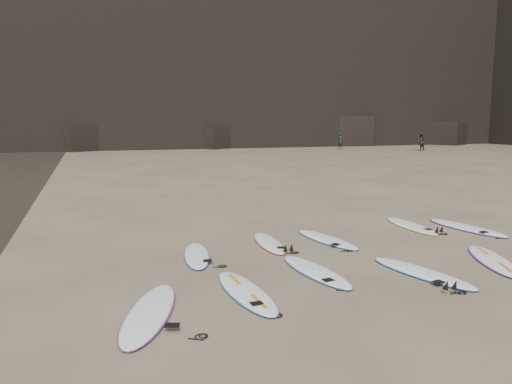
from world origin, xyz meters
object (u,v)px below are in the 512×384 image
surfboard_9 (467,227)px  surfboard_1 (246,291)px  surfboard_8 (411,226)px  surfboard_7 (327,239)px  surfboard_0 (149,312)px  surfboard_3 (422,272)px  person_b (421,142)px  surfboard_2 (316,271)px  person_a (340,141)px  surfboard_6 (269,243)px  surfboard_4 (493,260)px  surfboard_5 (197,255)px

surfboard_9 → surfboard_1: bearing=-164.6°
surfboard_8 → surfboard_7: bearing=-163.0°
surfboard_0 → surfboard_3: 5.47m
surfboard_0 → surfboard_3: surfboard_0 is taller
surfboard_3 → person_b: 43.54m
surfboard_0 → surfboard_8: 9.06m
surfboard_2 → surfboard_8: bearing=29.2°
surfboard_2 → surfboard_9: size_ratio=0.92×
person_a → surfboard_6: bearing=119.3°
surfboard_2 → person_a: (21.16, 38.50, 0.83)m
surfboard_4 → surfboard_5: size_ratio=1.14×
surfboard_4 → surfboard_5: (-6.06, 2.51, -0.01)m
surfboard_1 → surfboard_5: surfboard_1 is taller
surfboard_0 → surfboard_5: surfboard_0 is taller
surfboard_9 → person_a: person_a is taller
surfboard_5 → surfboard_9: (7.91, 0.41, 0.01)m
surfboard_4 → person_a: (17.14, 39.03, 0.82)m
surfboard_0 → surfboard_2: bearing=37.5°
surfboard_5 → surfboard_9: size_ratio=0.84×
surfboard_0 → surfboard_2: (3.47, 1.17, -0.00)m
surfboard_6 → person_b: person_b is taller
surfboard_6 → surfboard_7: 1.54m
surfboard_1 → surfboard_2: 1.86m
surfboard_4 → surfboard_6: size_ratio=1.15×
surfboard_4 → surfboard_9: (1.85, 2.91, 0.00)m
surfboard_2 → surfboard_0: bearing=-166.7°
surfboard_5 → person_b: size_ratio=1.27×
surfboard_0 → surfboard_1: bearing=33.3°
surfboard_0 → person_a: (24.63, 39.67, 0.82)m
surfboard_5 → surfboard_7: (3.50, 0.43, 0.00)m
surfboard_7 → surfboard_0: bearing=-153.6°
surfboard_4 → person_b: size_ratio=1.44×
surfboard_6 → person_b: size_ratio=1.26×
person_a → person_b: 8.11m
surfboard_8 → person_b: person_b is taller
person_b → surfboard_4: bearing=48.3°
surfboard_3 → person_b: person_b is taller
surfboard_4 → person_b: bearing=79.2°
surfboard_0 → surfboard_5: bearing=84.5°
surfboard_9 → surfboard_6: bearing=172.0°
surfboard_2 → surfboard_4: 4.06m
person_b → surfboard_9: bearing=48.1°
surfboard_1 → surfboard_6: (1.63, 3.22, -0.01)m
person_b → surfboard_0: bearing=41.3°
surfboard_0 → surfboard_1: surfboard_0 is taller
surfboard_7 → surfboard_8: 3.15m
surfboard_3 → surfboard_7: (-0.53, 3.18, -0.00)m
surfboard_6 → person_b: bearing=53.7°
surfboard_6 → surfboard_8: bearing=12.8°
surfboard_0 → surfboard_8: size_ratio=1.09×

